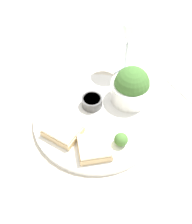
{
  "coord_description": "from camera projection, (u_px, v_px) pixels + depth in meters",
  "views": [
    {
      "loc": [
        0.21,
        -0.39,
        0.57
      ],
      "look_at": [
        0.0,
        0.0,
        0.03
      ],
      "focal_mm": 45.0,
      "sensor_mm": 36.0,
      "label": 1
    }
  ],
  "objects": [
    {
      "name": "fork",
      "position": [
        186.0,
        97.0,
        0.77
      ],
      "size": [
        0.16,
        0.1,
        0.01
      ],
      "color": "silver",
      "rests_on": "ground_plane"
    },
    {
      "name": "cheese_toast_near",
      "position": [
        63.0,
        130.0,
        0.67
      ],
      "size": [
        0.09,
        0.07,
        0.03
      ],
      "color": "#D1B27F",
      "rests_on": "dinner_plate"
    },
    {
      "name": "cheese_toast_far",
      "position": [
        94.0,
        148.0,
        0.64
      ],
      "size": [
        0.1,
        0.1,
        0.03
      ],
      "color": "#D1B27F",
      "rests_on": "dinner_plate"
    },
    {
      "name": "salad_bowl",
      "position": [
        131.0,
        87.0,
        0.72
      ],
      "size": [
        0.11,
        0.11,
        0.1
      ],
      "color": "white",
      "rests_on": "dinner_plate"
    },
    {
      "name": "wine_glass",
      "position": [
        129.0,
        33.0,
        0.75
      ],
      "size": [
        0.08,
        0.08,
        0.17
      ],
      "color": "silver",
      "rests_on": "ground_plane"
    },
    {
      "name": "dinner_plate",
      "position": [
        96.0,
        119.0,
        0.71
      ],
      "size": [
        0.32,
        0.32,
        0.01
      ],
      "color": "white",
      "rests_on": "ground_plane"
    },
    {
      "name": "ground_plane",
      "position": [
        96.0,
        120.0,
        0.72
      ],
      "size": [
        4.0,
        4.0,
        0.0
      ],
      "primitive_type": "plane",
      "color": "beige"
    },
    {
      "name": "garnish",
      "position": [
        121.0,
        139.0,
        0.65
      ],
      "size": [
        0.03,
        0.03,
        0.03
      ],
      "color": "#477533",
      "rests_on": "dinner_plate"
    },
    {
      "name": "sauce_ramekin",
      "position": [
        92.0,
        101.0,
        0.72
      ],
      "size": [
        0.05,
        0.05,
        0.03
      ],
      "color": "#4C4C4C",
      "rests_on": "dinner_plate"
    }
  ]
}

